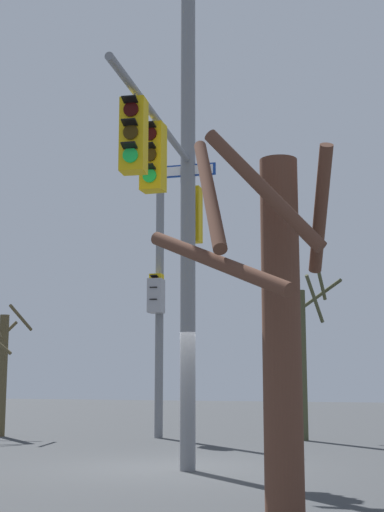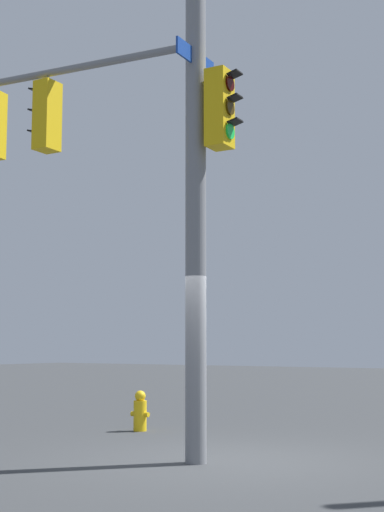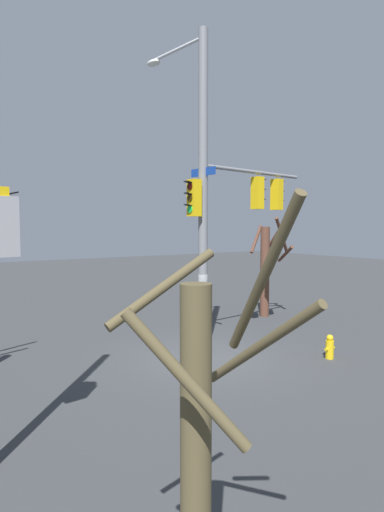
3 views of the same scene
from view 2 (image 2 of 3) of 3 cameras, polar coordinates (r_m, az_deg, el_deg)
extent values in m
plane|color=#35383A|center=(10.41, 2.48, -15.48)|extent=(80.00, 80.00, 0.00)
cylinder|color=slate|center=(10.66, 0.28, 11.51)|extent=(0.29, 0.29, 9.84)
cylinder|color=slate|center=(12.12, -10.38, 13.76)|extent=(4.79, 0.72, 0.12)
cube|color=gold|center=(11.98, -11.07, 10.48)|extent=(0.32, 0.37, 1.10)
cylinder|color=#2F0403|center=(12.19, -11.63, 11.87)|extent=(0.04, 0.22, 0.22)
cube|color=black|center=(12.28, -11.88, 12.34)|extent=(0.17, 0.22, 0.06)
cylinder|color=#352504|center=(12.09, -11.67, 10.34)|extent=(0.04, 0.22, 0.22)
cube|color=black|center=(12.17, -11.92, 10.82)|extent=(0.17, 0.22, 0.06)
cylinder|color=#19D147|center=(11.99, -11.71, 8.79)|extent=(0.04, 0.22, 0.22)
cube|color=black|center=(12.07, -11.96, 9.28)|extent=(0.17, 0.22, 0.06)
cylinder|color=slate|center=(12.18, -11.00, 13.29)|extent=(0.04, 0.04, 0.15)
cube|color=gold|center=(10.49, 2.12, 11.22)|extent=(0.32, 0.38, 1.10)
cylinder|color=#2F0403|center=(10.53, 2.93, 13.11)|extent=(0.04, 0.22, 0.22)
cube|color=black|center=(10.54, 3.30, 13.79)|extent=(0.17, 0.22, 0.06)
cylinder|color=#352504|center=(10.42, 2.94, 11.35)|extent=(0.04, 0.22, 0.22)
cube|color=black|center=(10.42, 3.32, 12.04)|extent=(0.17, 0.22, 0.06)
cylinder|color=#19D147|center=(10.31, 2.96, 9.56)|extent=(0.04, 0.22, 0.22)
cube|color=black|center=(10.32, 3.33, 10.25)|extent=(0.17, 0.22, 0.06)
cube|color=navy|center=(10.90, 0.28, 14.97)|extent=(0.12, 1.10, 0.24)
cube|color=white|center=(10.91, 0.20, 14.96)|extent=(0.09, 1.00, 0.18)
cylinder|color=yellow|center=(13.91, -4.01, -12.14)|extent=(0.24, 0.24, 0.55)
sphere|color=yellow|center=(13.88, -4.00, -10.68)|extent=(0.20, 0.20, 0.20)
cylinder|color=yellow|center=(13.99, -4.48, -12.00)|extent=(0.10, 0.09, 0.09)
cylinder|color=yellow|center=(13.83, -3.53, -12.07)|extent=(0.10, 0.09, 0.09)
camera|label=1|loc=(18.78, -45.44, -4.55)|focal=51.66mm
camera|label=3|loc=(19.55, 39.30, 1.83)|focal=30.30mm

